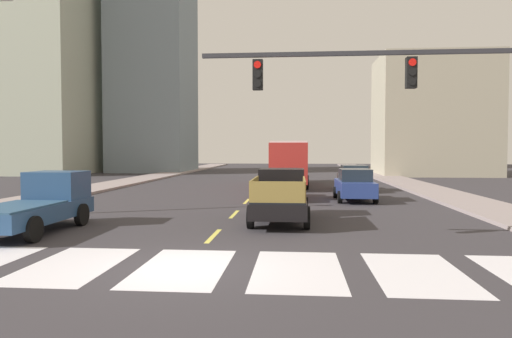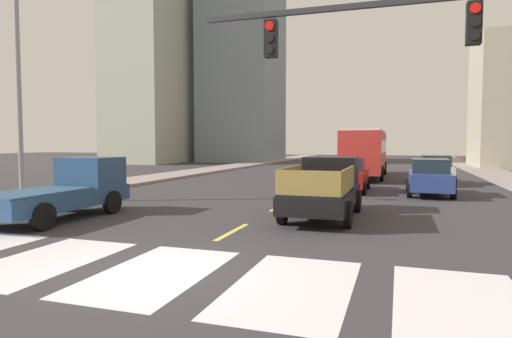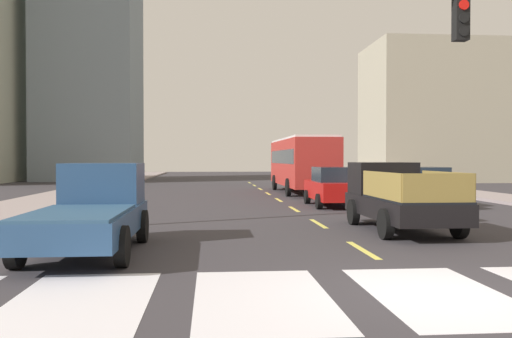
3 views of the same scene
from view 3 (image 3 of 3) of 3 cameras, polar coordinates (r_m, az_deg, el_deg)
name	(u,v)px [view 3 (image 3 of 3)]	position (r m, az deg, el deg)	size (l,w,h in m)	color
ground_plane	(436,294)	(8.90, 18.53, -12.41)	(160.00, 160.00, 0.00)	#363236
sidewalk_right	(506,199)	(29.96, 24.90, -2.85)	(3.10, 110.00, 0.15)	gray
sidewalk_left	(39,202)	(27.20, -21.92, -3.21)	(3.10, 110.00, 0.15)	gray
crosswalk_stripe_1	(79,302)	(8.42, -18.24, -13.16)	(2.02, 3.72, 0.01)	silver
crosswalk_stripe_2	(263,297)	(8.24, 0.70, -13.42)	(2.02, 3.72, 0.01)	silver
crosswalk_stripe_3	(436,294)	(8.90, 18.53, -12.39)	(2.02, 3.72, 0.01)	silver
lane_dash_0	(363,250)	(12.59, 11.20, -8.38)	(0.16, 2.40, 0.01)	#E1D355
lane_dash_1	(318,224)	(17.41, 6.62, -5.75)	(0.16, 2.40, 0.01)	#E1D355
lane_dash_2	(294,209)	(22.30, 4.05, -4.25)	(0.16, 2.40, 0.01)	#E1D355
lane_dash_3	(279,200)	(27.23, 2.41, -3.28)	(0.16, 2.40, 0.01)	#E1D355
lane_dash_4	(268,194)	(32.19, 1.28, -2.61)	(0.16, 2.40, 0.01)	#E1D355
lane_dash_5	(260,189)	(37.15, 0.45, -2.12)	(0.16, 2.40, 0.01)	#E1D355
lane_dash_6	(254,185)	(42.13, -0.18, -1.75)	(0.16, 2.40, 0.01)	#E1D355
lane_dash_7	(250,183)	(47.11, -0.68, -1.45)	(0.16, 2.40, 0.01)	#E1D355
pickup_stakebed	(396,197)	(16.44, 14.58, -2.91)	(2.18, 5.20, 1.96)	black
pickup_dark	(93,209)	(12.79, -16.86, -4.11)	(2.18, 5.20, 1.96)	navy
city_bus	(301,161)	(32.92, 4.83, 0.86)	(2.72, 10.80, 3.32)	#B02B26
sedan_mid	(391,181)	(30.50, 14.07, -1.24)	(2.02, 4.40, 1.72)	beige
sedan_near_left	(422,187)	(24.56, 17.16, -1.80)	(2.02, 4.40, 1.72)	navy
sedan_near_right	(333,187)	(23.80, 8.17, -1.85)	(2.02, 4.40, 1.72)	#B61412
block_mid_left	(432,113)	(52.94, 18.09, 5.61)	(11.61, 8.74, 12.62)	#A69E87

